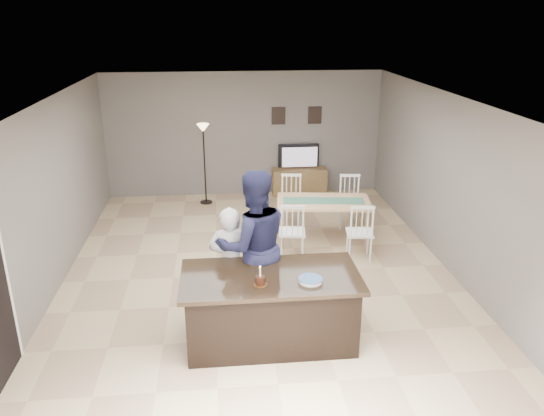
{
  "coord_description": "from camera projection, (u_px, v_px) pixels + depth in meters",
  "views": [
    {
      "loc": [
        -0.56,
        -7.44,
        3.84
      ],
      "look_at": [
        0.17,
        -0.3,
        1.2
      ],
      "focal_mm": 35.0,
      "sensor_mm": 36.0,
      "label": 1
    }
  ],
  "objects": [
    {
      "name": "dining_table",
      "position": [
        323.0,
        208.0,
        9.31
      ],
      "size": [
        1.75,
        1.99,
        0.98
      ],
      "rotation": [
        0.0,
        0.0,
        -0.13
      ],
      "color": "tan",
      "rests_on": "floor"
    },
    {
      "name": "television",
      "position": [
        299.0,
        156.0,
        11.72
      ],
      "size": [
        0.91,
        0.12,
        0.53
      ],
      "primitive_type": "imported",
      "rotation": [
        0.0,
        0.0,
        3.14
      ],
      "color": "black",
      "rests_on": "tv_console"
    },
    {
      "name": "floor",
      "position": [
        259.0,
        273.0,
        8.32
      ],
      "size": [
        8.0,
        8.0,
        0.0
      ],
      "primitive_type": "plane",
      "color": "tan",
      "rests_on": "ground"
    },
    {
      "name": "woman",
      "position": [
        230.0,
        263.0,
        6.91
      ],
      "size": [
        0.61,
        0.45,
        1.55
      ],
      "primitive_type": "imported",
      "rotation": [
        0.0,
        0.0,
        3.0
      ],
      "color": "silver",
      "rests_on": "floor"
    },
    {
      "name": "floor_lamp",
      "position": [
        204.0,
        142.0,
        10.98
      ],
      "size": [
        0.26,
        0.26,
        1.71
      ],
      "color": "black",
      "rests_on": "floor"
    },
    {
      "name": "plate_stack",
      "position": [
        310.0,
        280.0,
        6.17
      ],
      "size": [
        0.28,
        0.28,
        0.04
      ],
      "color": "white",
      "rests_on": "kitchen_island"
    },
    {
      "name": "kitchen_island",
      "position": [
        271.0,
        308.0,
        6.49
      ],
      "size": [
        2.15,
        1.1,
        0.9
      ],
      "color": "black",
      "rests_on": "floor"
    },
    {
      "name": "man",
      "position": [
        253.0,
        246.0,
        6.84
      ],
      "size": [
        1.12,
        0.95,
        2.04
      ],
      "primitive_type": "imported",
      "rotation": [
        0.0,
        0.0,
        3.33
      ],
      "color": "#1A1B3A",
      "rests_on": "floor"
    },
    {
      "name": "tv_screen_glow",
      "position": [
        300.0,
        157.0,
        11.65
      ],
      "size": [
        0.78,
        0.0,
        0.78
      ],
      "primitive_type": "plane",
      "rotation": [
        1.57,
        0.0,
        3.14
      ],
      "color": "#CB6116",
      "rests_on": "tv_console"
    },
    {
      "name": "birthday_cake",
      "position": [
        260.0,
        280.0,
        6.09
      ],
      "size": [
        0.15,
        0.15,
        0.24
      ],
      "color": "gold",
      "rests_on": "kitchen_island"
    },
    {
      "name": "tv_console",
      "position": [
        299.0,
        182.0,
        11.85
      ],
      "size": [
        1.2,
        0.4,
        0.6
      ],
      "primitive_type": "cube",
      "color": "brown",
      "rests_on": "floor"
    },
    {
      "name": "picture_frames",
      "position": [
        297.0,
        115.0,
        11.54
      ],
      "size": [
        1.1,
        0.02,
        0.38
      ],
      "color": "black",
      "rests_on": "room_shell"
    },
    {
      "name": "room_shell",
      "position": [
        258.0,
        171.0,
        7.74
      ],
      "size": [
        8.0,
        8.0,
        8.0
      ],
      "color": "slate",
      "rests_on": "floor"
    }
  ]
}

